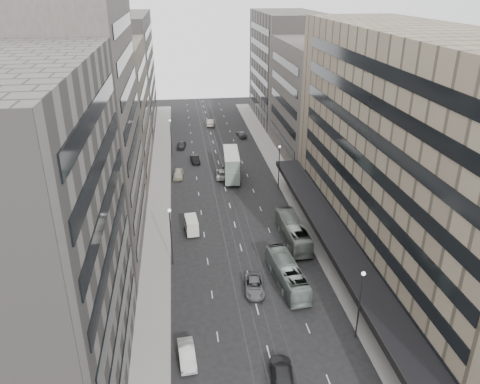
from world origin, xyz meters
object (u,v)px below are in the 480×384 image
panel_van (192,225)px  sedan_1 (187,354)px  sedan_2 (254,286)px  bus_near (287,274)px  double_decker (231,164)px  bus_far (293,231)px

panel_van → sedan_1: size_ratio=0.89×
sedan_1 → sedan_2: (8.59, 10.57, -0.04)m
bus_near → sedan_1: bus_near is taller
double_decker → sedan_1: double_decker is taller
double_decker → sedan_1: bearing=-98.1°
bus_near → double_decker: double_decker is taller
bus_far → sedan_2: size_ratio=2.27×
panel_van → sedan_2: bearing=-70.1°
panel_van → sedan_1: 26.31m
sedan_2 → bus_near: bearing=17.0°
bus_far → sedan_1: (-16.15, -21.81, -0.87)m
bus_near → double_decker: size_ratio=1.10×
bus_far → double_decker: size_ratio=1.16×
bus_far → panel_van: size_ratio=2.87×
bus_far → sedan_2: 13.58m
bus_near → panel_van: 18.66m
sedan_2 → bus_far: bearing=61.9°
panel_van → sedan_2: panel_van is taller
bus_near → sedan_1: (-12.88, -11.42, -0.79)m
bus_near → bus_far: size_ratio=0.95×
bus_near → panel_van: size_ratio=2.74×
sedan_1 → sedan_2: 13.62m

